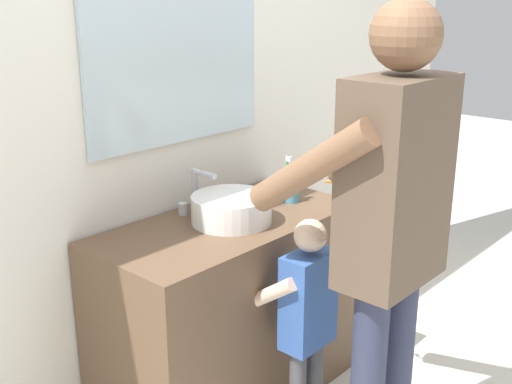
% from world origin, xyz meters
% --- Properties ---
extents(back_wall, '(4.40, 0.10, 2.70)m').
position_xyz_m(back_wall, '(0.00, 0.62, 1.35)').
color(back_wall, silver).
rests_on(back_wall, ground).
extents(vanity_cabinet, '(1.12, 0.54, 0.82)m').
position_xyz_m(vanity_cabinet, '(0.00, 0.30, 0.41)').
color(vanity_cabinet, brown).
rests_on(vanity_cabinet, ground).
extents(sink_basin, '(0.32, 0.32, 0.11)m').
position_xyz_m(sink_basin, '(0.00, 0.28, 0.88)').
color(sink_basin, white).
rests_on(sink_basin, vanity_cabinet).
extents(faucet, '(0.18, 0.14, 0.18)m').
position_xyz_m(faucet, '(0.00, 0.48, 0.90)').
color(faucet, '#B7BABF').
rests_on(faucet, vanity_cabinet).
extents(toothbrush_cup, '(0.07, 0.07, 0.21)m').
position_xyz_m(toothbrush_cup, '(0.36, 0.27, 0.87)').
color(toothbrush_cup, '#4C8EB2').
rests_on(toothbrush_cup, vanity_cabinet).
extents(child_toddler, '(0.28, 0.29, 0.92)m').
position_xyz_m(child_toddler, '(0.00, -0.10, 0.55)').
color(child_toddler, '#47474C').
rests_on(child_toddler, ground).
extents(adult_parent, '(0.52, 0.55, 1.68)m').
position_xyz_m(adult_parent, '(0.04, -0.40, 1.01)').
color(adult_parent, '#2D334C').
rests_on(adult_parent, ground).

